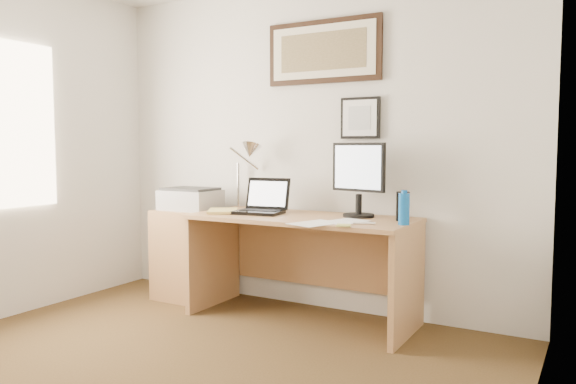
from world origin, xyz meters
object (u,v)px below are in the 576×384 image
Objects in this scene: water_bottle at (404,209)px; printer at (191,199)px; desk at (307,247)px; book at (208,211)px; lcd_monitor at (358,176)px; laptop at (262,205)px; side_cabinet at (189,254)px.

water_bottle is 0.46× the size of printer.
desk is at bearing 0.64° from printer.
printer is (-0.35, 0.22, 0.06)m from book.
water_bottle is 0.50m from lcd_monitor.
water_bottle is at bearing -4.29° from laptop.
lcd_monitor reaches higher than water_bottle.
side_cabinet is 3.64× the size of water_bottle.
lcd_monitor is at bearing 10.22° from desk.
side_cabinet is 1.66× the size of printer.
desk is 0.65m from lcd_monitor.
side_cabinet is 1.97× the size of laptop.
book is 0.18× the size of desk.
water_bottle is at bearing -4.56° from printer.
book is 0.42m from printer.
laptop reaches higher than printer.
side_cabinet is 1.08m from desk.
laptop is at bearing -3.10° from side_cabinet.
water_bottle is 1.49m from book.
desk is 3.64× the size of printer.
side_cabinet is at bearing 150.98° from book.
lcd_monitor reaches higher than desk.
lcd_monitor reaches higher than book.
water_bottle is 0.86m from desk.
printer reaches higher than desk.
water_bottle is (1.84, -0.12, 0.49)m from side_cabinet.
lcd_monitor reaches higher than printer.
printer is (-1.43, -0.08, -0.22)m from lcd_monitor.
lcd_monitor is at bearing 3.13° from printer.
printer is at bearing 175.44° from water_bottle.
desk is at bearing 12.51° from laptop.
desk is (-0.77, 0.16, -0.34)m from water_bottle.
laptop is at bearing 175.71° from water_bottle.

